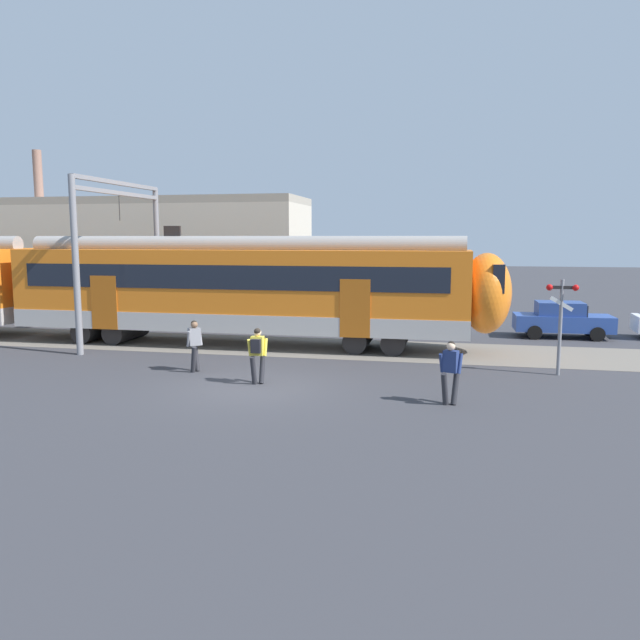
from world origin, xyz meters
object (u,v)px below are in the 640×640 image
(pedestrian_grey, at_px, (194,341))
(pedestrian_yellow, at_px, (257,351))
(commuter_train, at_px, (47,285))
(parked_car_blue, at_px, (562,320))
(crossing_signal, at_px, (561,311))
(pedestrian_navy, at_px, (451,367))

(pedestrian_grey, relative_size, pedestrian_yellow, 1.00)
(commuter_train, relative_size, parked_car_blue, 9.45)
(commuter_train, relative_size, crossing_signal, 12.68)
(pedestrian_yellow, bearing_deg, commuter_train, 150.97)
(pedestrian_grey, bearing_deg, pedestrian_yellow, -26.10)
(crossing_signal, bearing_deg, pedestrian_yellow, -160.66)
(commuter_train, height_order, pedestrian_grey, commuter_train)
(pedestrian_grey, distance_m, pedestrian_navy, 8.37)
(pedestrian_yellow, relative_size, pedestrian_navy, 1.00)
(commuter_train, height_order, pedestrian_yellow, commuter_train)
(pedestrian_navy, height_order, parked_car_blue, pedestrian_navy)
(pedestrian_grey, bearing_deg, parked_car_blue, 37.47)
(commuter_train, distance_m, pedestrian_yellow, 13.02)
(commuter_train, distance_m, parked_car_blue, 22.04)
(commuter_train, distance_m, pedestrian_navy, 18.47)
(commuter_train, relative_size, pedestrian_navy, 22.83)
(pedestrian_grey, bearing_deg, pedestrian_navy, -16.34)
(commuter_train, bearing_deg, parked_car_blue, 12.17)
(parked_car_blue, bearing_deg, pedestrian_navy, -111.01)
(pedestrian_yellow, distance_m, pedestrian_navy, 5.65)
(pedestrian_navy, bearing_deg, crossing_signal, 52.15)
(parked_car_blue, bearing_deg, crossing_signal, -99.74)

